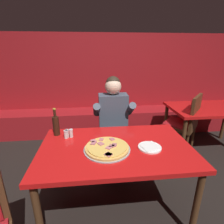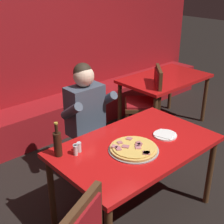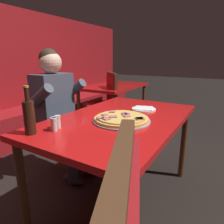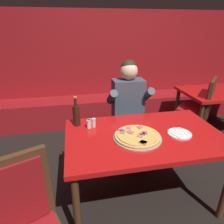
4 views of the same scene
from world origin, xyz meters
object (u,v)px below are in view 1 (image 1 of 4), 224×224
Objects in this scene: beer_bottle at (56,125)px; shaker_parmesan at (71,133)px; dining_chair_near_right at (185,121)px; plate_white_paper at (150,147)px; shaker_black_pepper at (66,135)px; shaker_red_pepper_flakes at (67,134)px; background_dining_table at (209,113)px; diner_seated_blue_shirt at (114,121)px; main_dining_table at (116,153)px; pizza at (107,148)px.

shaker_parmesan is (0.16, -0.07, -0.07)m from beer_bottle.
shaker_parmesan is 0.09× the size of dining_chair_near_right.
plate_white_paper is 2.44× the size of shaker_black_pepper.
background_dining_table is (2.10, 0.79, -0.13)m from shaker_red_pepper_flakes.
diner_seated_blue_shirt is at bearing 107.06° from plate_white_paper.
plate_white_paper is 0.17× the size of background_dining_table.
main_dining_table is 4.78× the size of beer_bottle.
main_dining_table is 0.32m from plate_white_paper.
dining_chair_near_right is (1.28, 0.99, -0.20)m from pizza.
background_dining_table is at bearing 20.95° from shaker_parmesan.
dining_chair_near_right reaches higher than background_dining_table.
beer_bottle is 3.40× the size of shaker_parmesan.
main_dining_table is 0.50m from shaker_parmesan.
diner_seated_blue_shirt is at bearing -169.04° from background_dining_table.
beer_bottle reaches higher than pizza.
diner_seated_blue_shirt is (0.06, 0.71, 0.04)m from main_dining_table.
background_dining_table is (2.11, 0.81, -0.13)m from shaker_black_pepper.
diner_seated_blue_shirt is (0.53, 0.49, -0.08)m from shaker_red_pepper_flakes.
pizza is at bearing -34.96° from beer_bottle.
diner_seated_blue_shirt is at bearing 78.98° from pizza.
plate_white_paper reaches higher than main_dining_table.
pizza is 1.63m from dining_chair_near_right.
shaker_parmesan is 0.70m from diner_seated_blue_shirt.
diner_seated_blue_shirt reaches higher than dining_chair_near_right.
plate_white_paper is 0.82m from diner_seated_blue_shirt.
pizza is 4.84× the size of shaker_black_pepper.
beer_bottle is at bearing 157.84° from plate_white_paper.
diner_seated_blue_shirt reaches higher than main_dining_table.
diner_seated_blue_shirt reaches higher than shaker_black_pepper.
plate_white_paper is 0.16× the size of diner_seated_blue_shirt.
plate_white_paper reaches higher than background_dining_table.
main_dining_table is 1.91m from background_dining_table.
plate_white_paper is (0.30, -0.07, 0.09)m from main_dining_table.
beer_bottle is at bearing 147.41° from shaker_red_pepper_flakes.
shaker_parmesan reaches higher than pizza.
main_dining_table is 0.14m from pizza.
plate_white_paper is 0.83m from shaker_red_pepper_flakes.
beer_bottle is 0.30× the size of dining_chair_near_right.
shaker_red_pepper_flakes is 0.09× the size of dining_chair_near_right.
pizza is 0.47m from shaker_red_pepper_flakes.
shaker_red_pepper_flakes is at bearing -32.59° from beer_bottle.
shaker_black_pepper is 0.07× the size of background_dining_table.
diner_seated_blue_shirt is at bearing 42.87° from shaker_black_pepper.
beer_bottle is at bearing 153.54° from main_dining_table.
main_dining_table is 6.65× the size of plate_white_paper.
shaker_parmesan is (-0.34, 0.28, 0.02)m from pizza.
dining_chair_near_right reaches higher than plate_white_paper.
shaker_parmesan is at bearing -135.54° from diner_seated_blue_shirt.
dining_chair_near_right is at bearing 10.96° from diner_seated_blue_shirt.
pizza is at bearing -35.64° from shaker_red_pepper_flakes.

